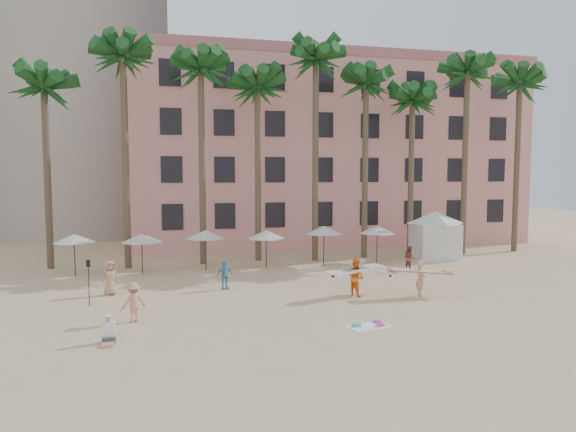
# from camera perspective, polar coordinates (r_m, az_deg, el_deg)

# --- Properties ---
(ground) EXTENTS (120.00, 120.00, 0.00)m
(ground) POSITION_cam_1_polar(r_m,az_deg,el_deg) (23.08, 6.13, -11.11)
(ground) COLOR #D1B789
(ground) RESTS_ON ground
(pink_hotel) EXTENTS (35.00, 14.00, 16.00)m
(pink_hotel) POSITION_cam_1_polar(r_m,az_deg,el_deg) (49.13, 3.74, 6.71)
(pink_hotel) COLOR #D88583
(pink_hotel) RESTS_ON ground
(palm_row) EXTENTS (44.40, 5.40, 16.30)m
(palm_row) POSITION_cam_1_polar(r_m,az_deg,el_deg) (37.39, -0.92, 15.02)
(palm_row) COLOR brown
(palm_row) RESTS_ON ground
(umbrella_row) EXTENTS (22.50, 2.70, 2.73)m
(umbrella_row) POSITION_cam_1_polar(r_m,az_deg,el_deg) (33.94, -5.76, -1.99)
(umbrella_row) COLOR #332B23
(umbrella_row) RESTS_ON ground
(cabana) EXTENTS (4.99, 4.99, 3.50)m
(cabana) POSITION_cam_1_polar(r_m,az_deg,el_deg) (39.72, 16.01, -1.56)
(cabana) COLOR silver
(cabana) RESTS_ON ground
(beach_towel) EXTENTS (1.96, 1.34, 0.14)m
(beach_towel) POSITION_cam_1_polar(r_m,az_deg,el_deg) (21.92, 9.10, -11.92)
(beach_towel) COLOR white
(beach_towel) RESTS_ON ground
(carrier_yellow) EXTENTS (3.32, 0.96, 1.86)m
(carrier_yellow) POSITION_cam_1_polar(r_m,az_deg,el_deg) (27.32, 14.52, -6.50)
(carrier_yellow) COLOR tan
(carrier_yellow) RESTS_ON ground
(carrier_white) EXTENTS (3.07, 1.69, 1.93)m
(carrier_white) POSITION_cam_1_polar(r_m,az_deg,el_deg) (26.80, 7.54, -6.65)
(carrier_white) COLOR orange
(carrier_white) RESTS_ON ground
(beachgoers) EXTENTS (19.15, 8.99, 1.79)m
(beachgoers) POSITION_cam_1_polar(r_m,az_deg,el_deg) (27.11, -7.22, -6.89)
(beachgoers) COLOR tan
(beachgoers) RESTS_ON ground
(paddle) EXTENTS (0.18, 0.04, 2.23)m
(paddle) POSITION_cam_1_polar(r_m,az_deg,el_deg) (26.24, -21.28, -6.31)
(paddle) COLOR black
(paddle) RESTS_ON ground
(seated_man) EXTENTS (0.46, 0.80, 1.04)m
(seated_man) POSITION_cam_1_polar(r_m,az_deg,el_deg) (20.62, -19.30, -12.25)
(seated_man) COLOR #3F3F4C
(seated_man) RESTS_ON ground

